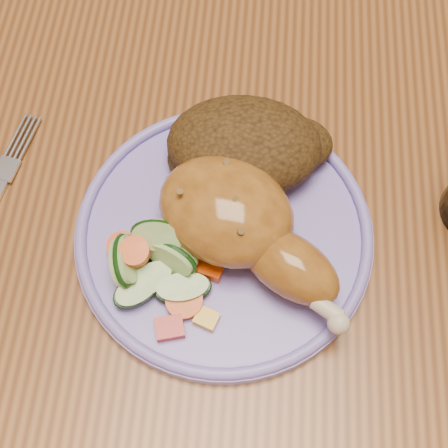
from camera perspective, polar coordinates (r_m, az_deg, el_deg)
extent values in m
plane|color=brown|center=(1.30, 1.55, -9.92)|extent=(4.00, 4.00, 0.00)
cube|color=brown|center=(0.64, 3.16, 8.58)|extent=(0.90, 1.40, 0.04)
cylinder|color=#4C2D16|center=(1.29, -5.21, 9.34)|extent=(0.04, 0.04, 0.41)
cylinder|color=#4C2D16|center=(1.29, 10.97, 8.18)|extent=(0.04, 0.04, 0.41)
cylinder|color=#4C2D16|center=(1.53, 10.89, 19.39)|extent=(0.04, 0.04, 0.41)
cylinder|color=#8676DB|center=(0.55, 0.00, -0.96)|extent=(0.26, 0.26, 0.01)
torus|color=#8676DB|center=(0.54, 0.00, -0.47)|extent=(0.26, 0.26, 0.01)
ellipsoid|color=#A66722|center=(0.52, 0.19, 1.22)|extent=(0.15, 0.14, 0.06)
ellipsoid|color=#A66722|center=(0.51, 6.03, -3.79)|extent=(0.10, 0.09, 0.05)
sphere|color=beige|center=(0.50, 10.44, -8.90)|extent=(0.02, 0.02, 0.02)
ellipsoid|color=#432C10|center=(0.56, 1.85, 7.22)|extent=(0.14, 0.10, 0.06)
ellipsoid|color=#432C10|center=(0.57, 6.51, 7.30)|extent=(0.07, 0.05, 0.04)
ellipsoid|color=#432C10|center=(0.57, -2.32, 5.96)|extent=(0.06, 0.05, 0.03)
cube|color=#A50A05|center=(0.51, -4.99, -9.45)|extent=(0.03, 0.02, 0.01)
cube|color=#E5A507|center=(0.51, -1.62, -8.64)|extent=(0.02, 0.02, 0.01)
cylinder|color=#F84C08|center=(0.51, -8.17, -2.52)|extent=(0.02, 0.03, 0.01)
cube|color=#F84C08|center=(0.52, -1.77, -4.24)|extent=(0.03, 0.02, 0.01)
cylinder|color=#F84C08|center=(0.52, -3.64, -7.01)|extent=(0.03, 0.03, 0.02)
cylinder|color=#F84C08|center=(0.54, -9.21, -2.12)|extent=(0.03, 0.03, 0.02)
cylinder|color=#B9DC8F|center=(0.52, -7.81, -5.75)|extent=(0.06, 0.06, 0.02)
cylinder|color=#B9DC8F|center=(0.51, -9.11, -3.29)|extent=(0.04, 0.05, 0.04)
cylinder|color=#B9DC8F|center=(0.52, -3.78, -5.90)|extent=(0.05, 0.05, 0.02)
cylinder|color=#B9DC8F|center=(0.53, -8.08, -2.49)|extent=(0.06, 0.06, 0.02)
cylinder|color=#B9DC8F|center=(0.51, -4.81, -2.95)|extent=(0.05, 0.04, 0.05)
cylinder|color=#B9DC8F|center=(0.51, -5.96, -1.00)|extent=(0.05, 0.04, 0.04)
cylinder|color=#B9DC8F|center=(0.52, -6.98, -5.15)|extent=(0.06, 0.06, 0.02)
cube|color=silver|center=(0.62, -19.29, 4.76)|extent=(0.03, 0.08, 0.00)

